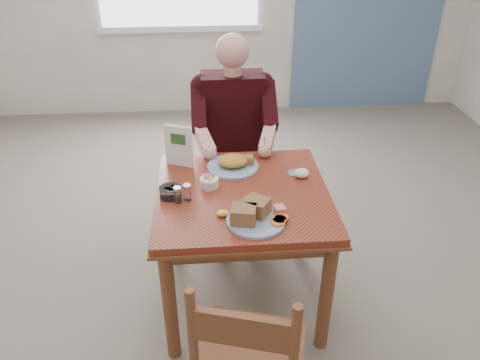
{
  "coord_description": "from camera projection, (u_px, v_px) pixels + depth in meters",
  "views": [
    {
      "loc": [
        -0.18,
        -2.07,
        2.05
      ],
      "look_at": [
        -0.01,
        0.0,
        0.82
      ],
      "focal_mm": 35.0,
      "sensor_mm": 36.0,
      "label": 1
    }
  ],
  "objects": [
    {
      "name": "floor",
      "position": [
        242.0,
        296.0,
        2.83
      ],
      "size": [
        6.0,
        6.0,
        0.0
      ],
      "primitive_type": "plane",
      "color": "#665E52",
      "rests_on": "ground"
    },
    {
      "name": "shakers",
      "position": [
        183.0,
        193.0,
        2.35
      ],
      "size": [
        0.1,
        0.07,
        0.09
      ],
      "color": "white",
      "rests_on": "table"
    },
    {
      "name": "lemon_wedge",
      "position": [
        222.0,
        213.0,
        2.25
      ],
      "size": [
        0.07,
        0.05,
        0.03
      ],
      "primitive_type": "ellipsoid",
      "rotation": [
        0.0,
        0.0,
        0.15
      ],
      "color": "#FFFA35",
      "rests_on": "table"
    },
    {
      "name": "far_plate",
      "position": [
        234.0,
        163.0,
        2.65
      ],
      "size": [
        0.3,
        0.3,
        0.08
      ],
      "color": "white",
      "rests_on": "table"
    },
    {
      "name": "chair_far",
      "position": [
        233.0,
        164.0,
        3.27
      ],
      "size": [
        0.42,
        0.42,
        0.95
      ],
      "color": "brown",
      "rests_on": "ground"
    },
    {
      "name": "napkin",
      "position": [
        302.0,
        173.0,
        2.56
      ],
      "size": [
        0.09,
        0.08,
        0.05
      ],
      "primitive_type": "ellipsoid",
      "rotation": [
        0.0,
        0.0,
        -0.22
      ],
      "color": "white",
      "rests_on": "table"
    },
    {
      "name": "metal_dish",
      "position": [
        295.0,
        173.0,
        2.6
      ],
      "size": [
        0.09,
        0.09,
        0.01
      ],
      "primitive_type": "cylinder",
      "rotation": [
        0.0,
        0.0,
        0.17
      ],
      "color": "silver",
      "rests_on": "table"
    },
    {
      "name": "near_plate",
      "position": [
        254.0,
        215.0,
        2.2
      ],
      "size": [
        0.36,
        0.36,
        0.09
      ],
      "color": "white",
      "rests_on": "table"
    },
    {
      "name": "creamer",
      "position": [
        170.0,
        192.0,
        2.39
      ],
      "size": [
        0.14,
        0.14,
        0.05
      ],
      "color": "white",
      "rests_on": "table"
    },
    {
      "name": "diner",
      "position": [
        234.0,
        125.0,
        3.02
      ],
      "size": [
        0.53,
        0.56,
        1.39
      ],
      "color": "tan",
      "rests_on": "chair_far"
    },
    {
      "name": "table",
      "position": [
        243.0,
        209.0,
        2.51
      ],
      "size": [
        0.92,
        0.92,
        0.75
      ],
      "color": "maroon",
      "rests_on": "ground"
    },
    {
      "name": "menu",
      "position": [
        179.0,
        146.0,
        2.63
      ],
      "size": [
        0.16,
        0.07,
        0.25
      ],
      "color": "white",
      "rests_on": "table"
    },
    {
      "name": "caddy",
      "position": [
        209.0,
        182.0,
        2.47
      ],
      "size": [
        0.12,
        0.12,
        0.07
      ],
      "color": "white",
      "rests_on": "table"
    }
  ]
}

